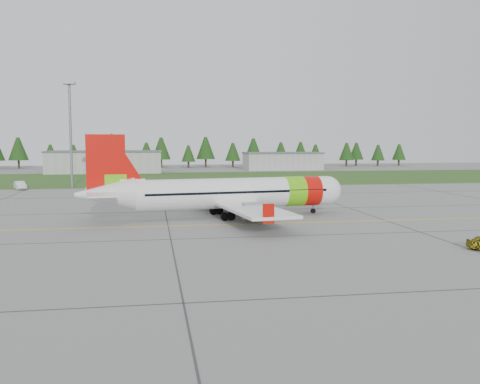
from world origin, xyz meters
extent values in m
plane|color=gray|center=(0.00, 0.00, 0.00)|extent=(320.00, 320.00, 0.00)
cylinder|color=white|center=(-6.62, 13.94, 2.90)|extent=(24.61, 7.10, 3.65)
sphere|color=white|center=(5.43, 15.68, 2.90)|extent=(3.65, 3.65, 3.65)
cone|color=white|center=(-21.90, 11.73, 3.23)|extent=(7.01, 4.55, 3.65)
cube|color=black|center=(5.71, 15.72, 3.23)|extent=(1.83, 2.62, 0.52)
cylinder|color=#63CB0F|center=(0.80, 15.01, 2.90)|extent=(2.94, 4.04, 3.73)
cylinder|color=red|center=(3.02, 15.33, 2.90)|extent=(2.57, 3.99, 3.73)
cube|color=white|center=(-7.08, 13.87, 1.87)|extent=(9.38, 30.39, 0.34)
cube|color=red|center=(-10.14, 28.47, 2.39)|extent=(1.14, 0.33, 1.87)
cube|color=red|center=(-5.88, -0.99, 2.39)|extent=(1.14, 0.33, 1.87)
cylinder|color=gray|center=(-6.43, 19.17, 1.36)|extent=(3.62, 2.43, 1.97)
cylinder|color=gray|center=(-4.95, 8.98, 1.36)|extent=(3.62, 2.43, 1.97)
cube|color=red|center=(-21.72, 11.76, 6.37)|extent=(4.31, 0.95, 7.11)
cube|color=#63CB0F|center=(-20.70, 11.90, 4.31)|extent=(2.47, 0.74, 2.25)
cube|color=white|center=(-22.37, 11.66, 3.46)|extent=(4.51, 11.08, 0.21)
cylinder|color=slate|center=(3.58, 15.41, 0.66)|extent=(0.17, 0.17, 1.31)
cylinder|color=black|center=(3.58, 15.41, 0.32)|extent=(0.67, 0.35, 0.64)
cylinder|color=slate|center=(-8.38, 16.33, 0.89)|extent=(0.21, 0.21, 1.78)
cylinder|color=black|center=(-8.75, 16.28, 0.49)|extent=(1.02, 0.56, 0.97)
cylinder|color=slate|center=(-7.63, 11.15, 0.89)|extent=(0.21, 0.21, 1.78)
cylinder|color=black|center=(-8.00, 11.09, 0.49)|extent=(1.02, 0.56, 0.97)
imported|color=silver|center=(-41.33, 56.72, 2.40)|extent=(2.15, 2.10, 4.81)
cube|color=#30561E|center=(0.00, 82.00, 0.01)|extent=(320.00, 50.00, 0.03)
cube|color=gold|center=(0.00, 8.00, 0.01)|extent=(120.00, 0.25, 0.02)
cube|color=#A8A8A3|center=(-30.00, 110.00, 3.00)|extent=(32.00, 14.00, 6.00)
cube|color=#A8A8A3|center=(25.00, 118.00, 2.60)|extent=(24.00, 12.00, 5.20)
cylinder|color=slate|center=(-32.00, 58.00, 10.00)|extent=(0.50, 0.50, 20.00)
camera|label=1|loc=(-16.67, -49.66, 9.17)|focal=40.00mm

